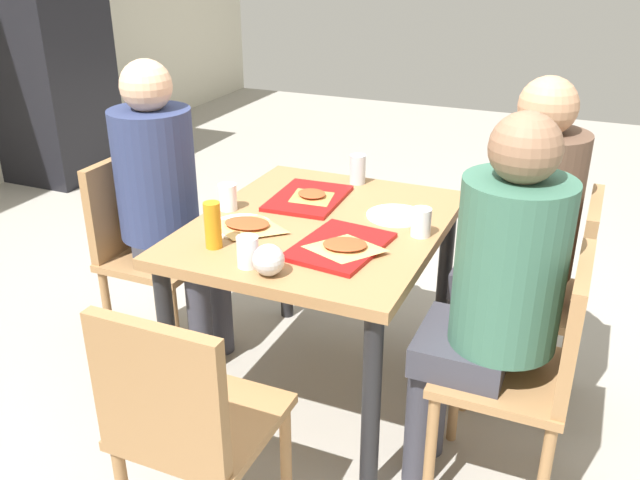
# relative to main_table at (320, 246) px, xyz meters

# --- Properties ---
(ground_plane) EXTENTS (10.00, 10.00, 0.02)m
(ground_plane) POSITION_rel_main_table_xyz_m (0.00, 0.00, -0.65)
(ground_plane) COLOR #9E998E
(main_table) EXTENTS (1.05, 0.87, 0.73)m
(main_table) POSITION_rel_main_table_xyz_m (0.00, 0.00, 0.00)
(main_table) COLOR #9E7247
(main_table) RESTS_ON ground_plane
(chair_near_left) EXTENTS (0.40, 0.40, 0.86)m
(chair_near_left) POSITION_rel_main_table_xyz_m (-0.26, -0.82, -0.13)
(chair_near_left) COLOR #9E7247
(chair_near_left) RESTS_ON ground_plane
(chair_near_right) EXTENTS (0.40, 0.40, 0.86)m
(chair_near_right) POSITION_rel_main_table_xyz_m (0.26, -0.82, -0.13)
(chair_near_right) COLOR #9E7247
(chair_near_right) RESTS_ON ground_plane
(chair_far_side) EXTENTS (0.40, 0.40, 0.86)m
(chair_far_side) POSITION_rel_main_table_xyz_m (0.00, 0.82, -0.13)
(chair_far_side) COLOR #9E7247
(chair_far_side) RESTS_ON ground_plane
(chair_left_end) EXTENTS (0.40, 0.40, 0.86)m
(chair_left_end) POSITION_rel_main_table_xyz_m (-0.91, 0.00, -0.13)
(chair_left_end) COLOR #9E7247
(chair_left_end) RESTS_ON ground_plane
(person_in_red) EXTENTS (0.32, 0.42, 1.27)m
(person_in_red) POSITION_rel_main_table_xyz_m (-0.26, -0.68, 0.12)
(person_in_red) COLOR #383842
(person_in_red) RESTS_ON ground_plane
(person_in_brown_jacket) EXTENTS (0.32, 0.42, 1.27)m
(person_in_brown_jacket) POSITION_rel_main_table_xyz_m (0.26, -0.68, 0.12)
(person_in_brown_jacket) COLOR #383842
(person_in_brown_jacket) RESTS_ON ground_plane
(person_far_side) EXTENTS (0.32, 0.42, 1.27)m
(person_far_side) POSITION_rel_main_table_xyz_m (-0.00, 0.68, 0.12)
(person_far_side) COLOR #383842
(person_far_side) RESTS_ON ground_plane
(tray_red_near) EXTENTS (0.39, 0.30, 0.02)m
(tray_red_near) POSITION_rel_main_table_xyz_m (-0.18, -0.15, 0.11)
(tray_red_near) COLOR #B21414
(tray_red_near) RESTS_ON main_table
(tray_red_far) EXTENTS (0.37, 0.28, 0.02)m
(tray_red_far) POSITION_rel_main_table_xyz_m (0.18, 0.13, 0.11)
(tray_red_far) COLOR #B21414
(tray_red_far) RESTS_ON main_table
(paper_plate_center) EXTENTS (0.22, 0.22, 0.01)m
(paper_plate_center) POSITION_rel_main_table_xyz_m (-0.16, 0.24, 0.10)
(paper_plate_center) COLOR white
(paper_plate_center) RESTS_ON main_table
(paper_plate_near_edge) EXTENTS (0.22, 0.22, 0.01)m
(paper_plate_near_edge) POSITION_rel_main_table_xyz_m (0.16, -0.24, 0.10)
(paper_plate_near_edge) COLOR white
(paper_plate_near_edge) RESTS_ON main_table
(pizza_slice_a) EXTENTS (0.22, 0.25, 0.02)m
(pizza_slice_a) POSITION_rel_main_table_xyz_m (-0.21, -0.18, 0.12)
(pizza_slice_a) COLOR #DBAD60
(pizza_slice_a) RESTS_ON tray_red_near
(pizza_slice_b) EXTENTS (0.22, 0.22, 0.02)m
(pizza_slice_b) POSITION_rel_main_table_xyz_m (0.18, 0.11, 0.12)
(pizza_slice_b) COLOR #C68C47
(pizza_slice_b) RESTS_ON tray_red_far
(pizza_slice_c) EXTENTS (0.20, 0.25, 0.02)m
(pizza_slice_c) POSITION_rel_main_table_xyz_m (-0.17, 0.21, 0.12)
(pizza_slice_c) COLOR #DBAD60
(pizza_slice_c) RESTS_ON paper_plate_center
(plastic_cup_a) EXTENTS (0.07, 0.07, 0.10)m
(plastic_cup_a) POSITION_rel_main_table_xyz_m (-0.03, 0.37, 0.15)
(plastic_cup_a) COLOR white
(plastic_cup_a) RESTS_ON main_table
(plastic_cup_b) EXTENTS (0.07, 0.07, 0.10)m
(plastic_cup_b) POSITION_rel_main_table_xyz_m (0.03, -0.37, 0.15)
(plastic_cup_b) COLOR white
(plastic_cup_b) RESTS_ON main_table
(plastic_cup_c) EXTENTS (0.07, 0.07, 0.10)m
(plastic_cup_c) POSITION_rel_main_table_xyz_m (-0.42, 0.07, 0.15)
(plastic_cup_c) COLOR white
(plastic_cup_c) RESTS_ON main_table
(soda_can) EXTENTS (0.07, 0.07, 0.12)m
(soda_can) POSITION_rel_main_table_xyz_m (0.45, 0.02, 0.16)
(soda_can) COLOR #B7BCC6
(soda_can) RESTS_ON main_table
(condiment_bottle) EXTENTS (0.06, 0.06, 0.16)m
(condiment_bottle) POSITION_rel_main_table_xyz_m (-0.34, 0.24, 0.18)
(condiment_bottle) COLOR orange
(condiment_bottle) RESTS_ON main_table
(foil_bundle) EXTENTS (0.10, 0.10, 0.10)m
(foil_bundle) POSITION_rel_main_table_xyz_m (-0.45, -0.02, 0.15)
(foil_bundle) COLOR silver
(foil_bundle) RESTS_ON main_table
(drink_fridge) EXTENTS (0.70, 0.60, 1.90)m
(drink_fridge) POSITION_rel_main_table_xyz_m (1.71, 2.85, 0.31)
(drink_fridge) COLOR black
(drink_fridge) RESTS_ON ground_plane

